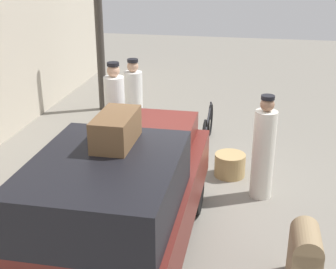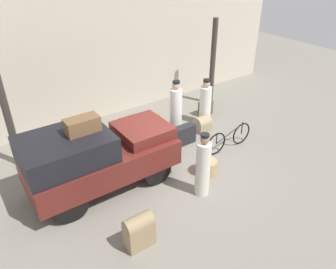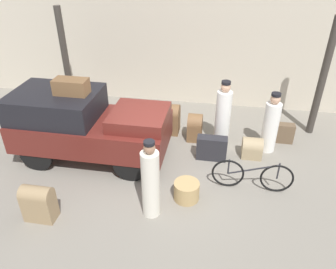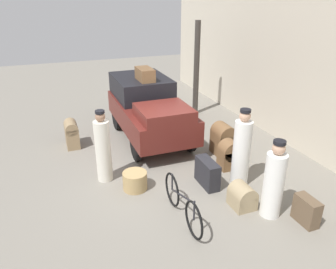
# 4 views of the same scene
# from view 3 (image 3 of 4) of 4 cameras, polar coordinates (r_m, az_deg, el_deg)

# --- Properties ---
(ground_plane) EXTENTS (30.00, 30.00, 0.00)m
(ground_plane) POSITION_cam_3_polar(r_m,az_deg,el_deg) (8.01, -1.67, -6.43)
(ground_plane) COLOR gray
(station_building_facade) EXTENTS (16.00, 0.15, 4.50)m
(station_building_facade) POSITION_cam_3_polar(r_m,az_deg,el_deg) (10.69, 2.66, 16.90)
(station_building_facade) COLOR beige
(station_building_facade) RESTS_ON ground
(canopy_pillar_left) EXTENTS (0.20, 0.20, 3.27)m
(canopy_pillar_left) POSITION_cam_3_polar(r_m,az_deg,el_deg) (10.49, -17.31, 11.77)
(canopy_pillar_left) COLOR #38332D
(canopy_pillar_left) RESTS_ON ground
(canopy_pillar_right) EXTENTS (0.20, 0.20, 3.27)m
(canopy_pillar_right) POSITION_cam_3_polar(r_m,az_deg,el_deg) (9.76, 25.32, 8.75)
(canopy_pillar_right) COLOR #38332D
(canopy_pillar_right) RESTS_ON ground
(truck) EXTENTS (3.75, 1.72, 1.73)m
(truck) POSITION_cam_3_polar(r_m,az_deg,el_deg) (8.29, -14.13, 1.96)
(truck) COLOR black
(truck) RESTS_ON ground
(bicycle) EXTENTS (1.78, 0.04, 0.77)m
(bicycle) POSITION_cam_3_polar(r_m,az_deg,el_deg) (7.51, 14.44, -6.94)
(bicycle) COLOR black
(bicycle) RESTS_ON ground
(wicker_basket) EXTENTS (0.55, 0.55, 0.41)m
(wicker_basket) POSITION_cam_3_polar(r_m,az_deg,el_deg) (7.15, 3.25, -9.75)
(wicker_basket) COLOR tan
(wicker_basket) RESTS_ON ground
(porter_standing_middle) EXTENTS (0.40, 0.40, 1.64)m
(porter_standing_middle) POSITION_cam_3_polar(r_m,az_deg,el_deg) (8.80, 17.44, 1.57)
(porter_standing_middle) COLOR white
(porter_standing_middle) RESTS_ON ground
(conductor_in_dark_uniform) EXTENTS (0.36, 0.36, 1.74)m
(conductor_in_dark_uniform) POSITION_cam_3_polar(r_m,az_deg,el_deg) (6.43, -3.06, -8.29)
(conductor_in_dark_uniform) COLOR silver
(conductor_in_dark_uniform) RESTS_ON ground
(porter_carrying_trunk) EXTENTS (0.40, 0.40, 1.84)m
(porter_carrying_trunk) POSITION_cam_3_polar(r_m,az_deg,el_deg) (8.70, 9.53, 3.04)
(porter_carrying_trunk) COLOR white
(porter_carrying_trunk) RESTS_ON ground
(trunk_umber_medium) EXTENTS (0.76, 0.29, 0.62)m
(trunk_umber_medium) POSITION_cam_3_polar(r_m,az_deg,el_deg) (8.34, 7.61, -2.36)
(trunk_umber_medium) COLOR #232328
(trunk_umber_medium) RESTS_ON ground
(suitcase_black_upright) EXTENTS (0.61, 0.35, 0.79)m
(suitcase_black_upright) POSITION_cam_3_polar(r_m,az_deg,el_deg) (7.04, -21.63, -10.89)
(suitcase_black_upright) COLOR #937A56
(suitcase_black_upright) RESTS_ON ground
(suitcase_small_leather) EXTENTS (0.39, 0.51, 0.76)m
(suitcase_small_leather) POSITION_cam_3_polar(r_m,az_deg,el_deg) (9.09, 4.70, 1.36)
(suitcase_small_leather) COLOR brown
(suitcase_small_leather) RESTS_ON ground
(suitcase_tan_flat) EXTENTS (0.53, 0.25, 0.55)m
(suitcase_tan_flat) POSITION_cam_3_polar(r_m,az_deg,el_deg) (9.52, 19.49, 0.25)
(suitcase_tan_flat) COLOR brown
(suitcase_tan_flat) RESTS_ON ground
(trunk_large_brown) EXTENTS (0.59, 0.52, 0.87)m
(trunk_large_brown) POSITION_cam_3_polar(r_m,az_deg,el_deg) (9.36, 0.18, 2.89)
(trunk_large_brown) COLOR brown
(trunk_large_brown) RESTS_ON ground
(trunk_barrel_dark) EXTENTS (0.50, 0.45, 0.52)m
(trunk_barrel_dark) POSITION_cam_3_polar(r_m,az_deg,el_deg) (8.67, 14.41, -2.29)
(trunk_barrel_dark) COLOR #9E8966
(trunk_barrel_dark) RESTS_ON ground
(trunk_on_truck_roof) EXTENTS (0.79, 0.41, 0.36)m
(trunk_on_truck_roof) POSITION_cam_3_polar(r_m,az_deg,el_deg) (7.98, -16.51, 8.00)
(trunk_on_truck_roof) COLOR brown
(trunk_on_truck_roof) RESTS_ON truck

